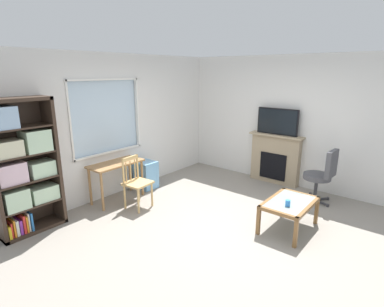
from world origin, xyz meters
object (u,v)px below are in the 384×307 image
object	(u,v)px
coffee_table	(289,205)
plastic_drawer_unit	(146,175)
sippy_cup	(288,203)
desk_under_window	(116,169)
fireplace	(275,158)
bookshelf	(22,167)
tv	(277,121)
office_chair	(322,174)
wooden_chair	(136,182)

from	to	relation	value
coffee_table	plastic_drawer_unit	bearing A→B (deg)	94.23
plastic_drawer_unit	coffee_table	bearing A→B (deg)	-85.77
plastic_drawer_unit	coffee_table	xyz separation A→B (m)	(0.22, -2.92, 0.10)
sippy_cup	plastic_drawer_unit	bearing A→B (deg)	90.67
plastic_drawer_unit	coffee_table	size ratio (longest dim) A/B	0.60
desk_under_window	fireplace	world-z (taller)	fireplace
sippy_cup	bookshelf	bearing A→B (deg)	127.42
tv	bookshelf	bearing A→B (deg)	155.17
desk_under_window	sippy_cup	world-z (taller)	desk_under_window
office_chair	coffee_table	world-z (taller)	office_chair
office_chair	fireplace	bearing A→B (deg)	67.31
tv	office_chair	world-z (taller)	tv
plastic_drawer_unit	desk_under_window	bearing A→B (deg)	-176.18
plastic_drawer_unit	sippy_cup	distance (m)	2.96
wooden_chair	tv	world-z (taller)	tv
wooden_chair	tv	xyz separation A→B (m)	(2.66, -1.32, 0.86)
bookshelf	desk_under_window	world-z (taller)	bookshelf
wooden_chair	sippy_cup	bearing A→B (deg)	-72.37
tv	sippy_cup	xyz separation A→B (m)	(-1.90, -1.07, -0.83)
plastic_drawer_unit	sippy_cup	xyz separation A→B (m)	(0.03, -2.95, 0.22)
wooden_chair	fireplace	size ratio (longest dim) A/B	0.80
fireplace	sippy_cup	xyz separation A→B (m)	(-1.92, -1.07, -0.04)
tv	sippy_cup	size ratio (longest dim) A/B	9.54
tv	office_chair	bearing A→B (deg)	-111.88
wooden_chair	office_chair	distance (m)	3.29
wooden_chair	tv	bearing A→B (deg)	-26.47
bookshelf	wooden_chair	bearing A→B (deg)	-21.91
desk_under_window	office_chair	size ratio (longest dim) A/B	0.99
wooden_chair	plastic_drawer_unit	size ratio (longest dim) A/B	1.63
coffee_table	fireplace	bearing A→B (deg)	30.62
tv	sippy_cup	bearing A→B (deg)	-150.69
desk_under_window	plastic_drawer_unit	size ratio (longest dim) A/B	1.80
desk_under_window	coffee_table	size ratio (longest dim) A/B	1.09
bookshelf	desk_under_window	xyz separation A→B (m)	(1.52, -0.11, -0.39)
wooden_chair	plastic_drawer_unit	bearing A→B (deg)	37.89
bookshelf	wooden_chair	size ratio (longest dim) A/B	2.19
office_chair	coffee_table	bearing A→B (deg)	176.85
desk_under_window	plastic_drawer_unit	xyz separation A→B (m)	(0.75, 0.05, -0.33)
fireplace	office_chair	xyz separation A→B (m)	(-0.46, -1.10, 0.03)
desk_under_window	plastic_drawer_unit	distance (m)	0.82
fireplace	office_chair	bearing A→B (deg)	-112.69
coffee_table	office_chair	bearing A→B (deg)	-3.15
desk_under_window	coffee_table	world-z (taller)	desk_under_window
wooden_chair	sippy_cup	xyz separation A→B (m)	(0.76, -2.39, 0.03)
fireplace	tv	distance (m)	0.79
tv	plastic_drawer_unit	bearing A→B (deg)	135.69
bookshelf	wooden_chair	xyz separation A→B (m)	(1.54, -0.62, -0.53)
fireplace	tv	bearing A→B (deg)	180.00
fireplace	coffee_table	xyz separation A→B (m)	(-1.74, -1.03, -0.15)
coffee_table	tv	bearing A→B (deg)	30.89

